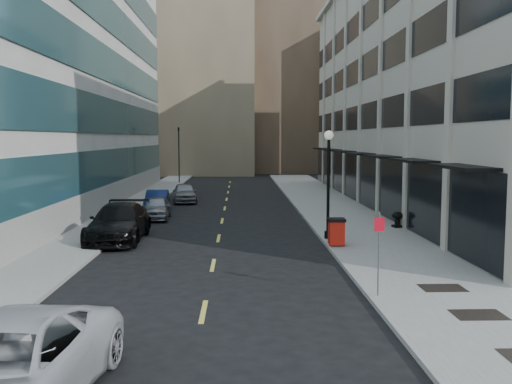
{
  "coord_description": "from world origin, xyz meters",
  "views": [
    {
      "loc": [
        1.05,
        -14.03,
        4.99
      ],
      "look_at": [
        1.71,
        8.62,
        2.83
      ],
      "focal_mm": 40.0,
      "sensor_mm": 36.0,
      "label": 1
    }
  ],
  "objects": [
    {
      "name": "car_silver_sedan",
      "position": [
        -4.06,
        20.87,
        0.69
      ],
      "size": [
        1.82,
        4.12,
        1.38
      ],
      "primitive_type": "imported",
      "rotation": [
        0.0,
        0.0,
        0.05
      ],
      "color": "gray",
      "rests_on": "ground"
    },
    {
      "name": "urn_planter",
      "position": [
        9.6,
        16.28,
        0.67
      ],
      "size": [
        0.61,
        0.61,
        0.85
      ],
      "rotation": [
        0.0,
        0.0,
        0.3
      ],
      "color": "black",
      "rests_on": "sidewalk_right"
    },
    {
      "name": "car_black_pickup",
      "position": [
        -4.8,
        13.47,
        0.89
      ],
      "size": [
        2.54,
        6.15,
        1.78
      ],
      "primitive_type": "imported",
      "rotation": [
        0.0,
        0.0,
        0.01
      ],
      "color": "black",
      "rests_on": "ground"
    },
    {
      "name": "car_blue_sedan",
      "position": [
        -4.66,
        25.32,
        0.68
      ],
      "size": [
        1.64,
        4.21,
        1.36
      ],
      "primitive_type": "imported",
      "rotation": [
        0.0,
        0.0,
        0.05
      ],
      "color": "navy",
      "rests_on": "ground"
    },
    {
      "name": "sidewalk_left",
      "position": [
        -6.5,
        20.0,
        0.07
      ],
      "size": [
        3.0,
        80.0,
        0.15
      ],
      "primitive_type": "cube",
      "color": "gray",
      "rests_on": "ground"
    },
    {
      "name": "road_centerline",
      "position": [
        0.0,
        17.0,
        0.01
      ],
      "size": [
        0.15,
        68.2,
        0.01
      ],
      "color": "#D8CC4C",
      "rests_on": "ground"
    },
    {
      "name": "ground",
      "position": [
        0.0,
        0.0,
        0.0
      ],
      "size": [
        160.0,
        160.0,
        0.0
      ],
      "primitive_type": "plane",
      "color": "black",
      "rests_on": "ground"
    },
    {
      "name": "skyline_tan_far",
      "position": [
        -14.0,
        78.0,
        11.0
      ],
      "size": [
        12.0,
        14.0,
        22.0
      ],
      "primitive_type": "cube",
      "color": "#887659",
      "rests_on": "ground"
    },
    {
      "name": "lamppost",
      "position": [
        5.3,
        12.99,
        3.26
      ],
      "size": [
        0.44,
        0.44,
        5.3
      ],
      "color": "black",
      "rests_on": "sidewalk_right"
    },
    {
      "name": "skyline_brown",
      "position": [
        8.0,
        72.0,
        17.0
      ],
      "size": [
        12.0,
        16.0,
        34.0
      ],
      "primitive_type": "cube",
      "color": "brown",
      "rests_on": "ground"
    },
    {
      "name": "car_grey_sedan",
      "position": [
        -3.2,
        29.95,
        0.75
      ],
      "size": [
        2.33,
        4.61,
        1.5
      ],
      "primitive_type": "imported",
      "rotation": [
        0.0,
        0.0,
        0.13
      ],
      "color": "gray",
      "rests_on": "ground"
    },
    {
      "name": "skyline_tan_near",
      "position": [
        -4.0,
        68.0,
        14.0
      ],
      "size": [
        14.0,
        18.0,
        28.0
      ],
      "primitive_type": "cube",
      "color": "#887659",
      "rests_on": "ground"
    },
    {
      "name": "sign_post",
      "position": [
        5.3,
        2.99,
        1.81
      ],
      "size": [
        0.3,
        0.08,
        2.6
      ],
      "rotation": [
        0.0,
        0.0,
        -0.13
      ],
      "color": "slate",
      "rests_on": "sidewalk_right"
    },
    {
      "name": "car_white_van",
      "position": [
        -3.2,
        -4.0,
        0.85
      ],
      "size": [
        3.38,
        6.35,
        1.7
      ],
      "primitive_type": "imported",
      "rotation": [
        0.0,
        0.0,
        -0.1
      ],
      "color": "silver",
      "rests_on": "ground"
    },
    {
      "name": "building_right",
      "position": [
        16.94,
        26.99,
        8.99
      ],
      "size": [
        15.3,
        46.5,
        18.25
      ],
      "color": "#B2AA97",
      "rests_on": "ground"
    },
    {
      "name": "trash_bin",
      "position": [
        5.4,
        11.16,
        0.81
      ],
      "size": [
        0.77,
        0.86,
        1.23
      ],
      "rotation": [
        0.0,
        0.0,
        -0.01
      ],
      "color": "red",
      "rests_on": "sidewalk_right"
    },
    {
      "name": "skyline_stone",
      "position": [
        18.0,
        66.0,
        10.0
      ],
      "size": [
        10.0,
        14.0,
        20.0
      ],
      "primitive_type": "cube",
      "color": "#B2AA97",
      "rests_on": "ground"
    },
    {
      "name": "traffic_signal",
      "position": [
        -5.5,
        48.0,
        5.72
      ],
      "size": [
        0.66,
        0.66,
        6.98
      ],
      "color": "black",
      "rests_on": "ground"
    },
    {
      "name": "grate_far",
      "position": [
        7.6,
        3.8,
        0.15
      ],
      "size": [
        1.4,
        1.0,
        0.01
      ],
      "primitive_type": "cube",
      "color": "black",
      "rests_on": "sidewalk_right"
    },
    {
      "name": "sidewalk_right",
      "position": [
        7.5,
        20.0,
        0.07
      ],
      "size": [
        5.0,
        80.0,
        0.15
      ],
      "primitive_type": "cube",
      "color": "gray",
      "rests_on": "ground"
    },
    {
      "name": "grate_mid",
      "position": [
        7.6,
        1.0,
        0.15
      ],
      "size": [
        1.4,
        1.0,
        0.01
      ],
      "primitive_type": "cube",
      "color": "black",
      "rests_on": "sidewalk_right"
    }
  ]
}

